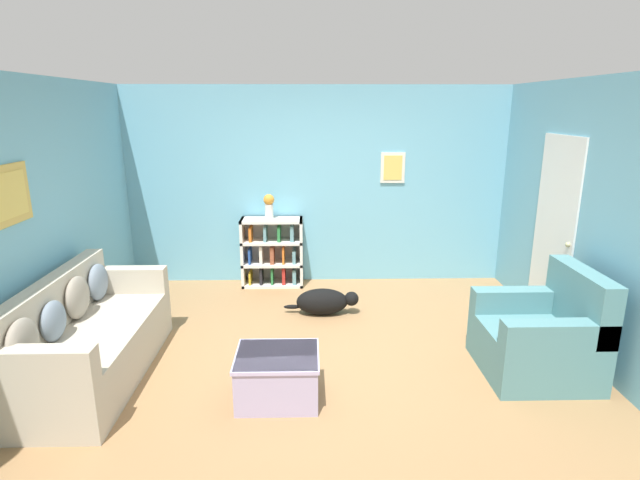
% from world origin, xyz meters
% --- Properties ---
extents(ground_plane, '(14.00, 14.00, 0.00)m').
position_xyz_m(ground_plane, '(0.00, 0.00, 0.00)').
color(ground_plane, '#997047').
extents(wall_back, '(5.60, 0.13, 2.60)m').
position_xyz_m(wall_back, '(0.00, 2.25, 1.30)').
color(wall_back, '#6BADC6').
rests_on(wall_back, ground_plane).
extents(wall_left, '(0.13, 5.00, 2.60)m').
position_xyz_m(wall_left, '(-2.55, -0.00, 1.30)').
color(wall_left, '#6BADC6').
rests_on(wall_left, ground_plane).
extents(wall_right, '(0.16, 5.00, 2.60)m').
position_xyz_m(wall_right, '(2.55, 0.02, 1.29)').
color(wall_right, '#6BADC6').
rests_on(wall_right, ground_plane).
extents(couch, '(0.81, 1.93, 0.91)m').
position_xyz_m(couch, '(-2.06, -0.33, 0.35)').
color(couch, '#B7AD99').
rests_on(couch, ground_plane).
extents(bookshelf, '(0.81, 0.34, 0.91)m').
position_xyz_m(bookshelf, '(-0.59, 2.03, 0.44)').
color(bookshelf, silver).
rests_on(bookshelf, ground_plane).
extents(recliner_chair, '(0.91, 0.93, 0.97)m').
position_xyz_m(recliner_chair, '(1.96, -0.34, 0.34)').
color(recliner_chair, slate).
rests_on(recliner_chair, ground_plane).
extents(coffee_table, '(0.67, 0.57, 0.40)m').
position_xyz_m(coffee_table, '(-0.37, -0.72, 0.21)').
color(coffee_table, '#ADA3CC').
rests_on(coffee_table, ground_plane).
extents(dog, '(0.87, 0.28, 0.31)m').
position_xyz_m(dog, '(0.06, 1.00, 0.16)').
color(dog, black).
rests_on(dog, ground_plane).
extents(vase, '(0.14, 0.14, 0.33)m').
position_xyz_m(vase, '(-0.62, 2.01, 1.09)').
color(vase, silver).
rests_on(vase, bookshelf).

